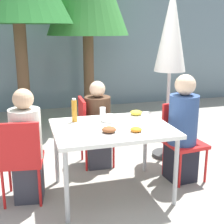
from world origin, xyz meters
TOP-DOWN VIEW (x-y plane):
  - ground_plane at (0.00, 0.00)m, footprint 24.00×24.00m
  - building_facade at (0.00, 3.90)m, footprint 10.00×0.20m
  - dining_table at (0.00, 0.00)m, footprint 1.17×0.90m
  - chair_left at (-0.90, 0.05)m, footprint 0.45×0.45m
  - person_left at (-0.84, 0.12)m, footprint 0.31×0.31m
  - chair_right at (0.88, 0.16)m, footprint 0.44×0.44m
  - person_right at (0.84, 0.08)m, footprint 0.32×0.32m
  - chair_far at (-0.06, 0.75)m, footprint 0.41×0.41m
  - person_far at (0.02, 0.70)m, footprint 0.32×0.32m
  - closed_umbrella at (0.97, 0.74)m, footprint 0.40×0.40m
  - plate_0 at (0.36, 0.29)m, footprint 0.24×0.24m
  - plate_1 at (-0.09, -0.21)m, footprint 0.25×0.25m
  - plate_2 at (0.16, -0.26)m, footprint 0.20×0.20m
  - bottle at (-0.33, 0.27)m, footprint 0.06×0.06m
  - drinking_cup at (0.00, 0.37)m, footprint 0.07×0.07m
  - salad_bowl at (0.03, 0.19)m, footprint 0.17×0.17m

SIDE VIEW (x-z plane):
  - ground_plane at x=0.00m, z-range 0.00..0.00m
  - chair_left at x=-0.90m, z-range 0.07..0.93m
  - chair_right at x=0.88m, z-range 0.07..0.93m
  - chair_far at x=-0.06m, z-range 0.07..0.93m
  - person_far at x=0.02m, z-range -0.03..1.05m
  - person_left at x=-0.84m, z-range -0.03..1.11m
  - person_right at x=0.84m, z-range -0.02..1.19m
  - dining_table at x=0.00m, z-range 0.31..1.04m
  - plate_2 at x=0.16m, z-range 0.73..0.78m
  - plate_0 at x=0.36m, z-range 0.72..0.79m
  - plate_1 at x=-0.09m, z-range 0.72..0.79m
  - salad_bowl at x=0.03m, z-range 0.73..0.79m
  - drinking_cup at x=0.00m, z-range 0.73..0.84m
  - bottle at x=-0.33m, z-range 0.73..0.98m
  - building_facade at x=0.00m, z-range 0.00..3.00m
  - closed_umbrella at x=0.97m, z-range 0.50..2.70m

